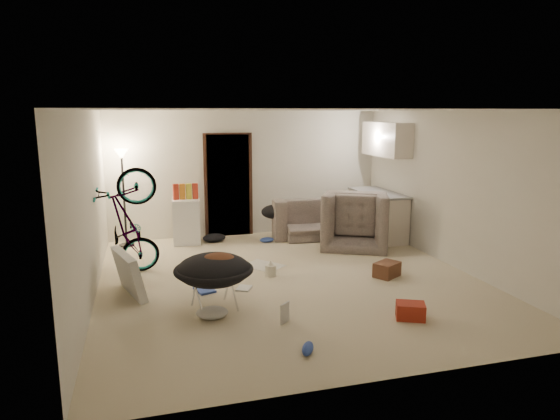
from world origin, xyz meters
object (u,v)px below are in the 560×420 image
object	(u,v)px
drink_case_a	(387,269)
armchair	(356,224)
saucer_chair	(214,277)
bicycle	(129,246)
sofa	(320,221)
mini_fridge	(186,221)
floor_lamp	(123,177)
kitchen_counter	(377,216)
drink_case_b	(410,311)
tv_box	(129,274)
juicer	(271,270)

from	to	relation	value
drink_case_a	armchair	bearing A→B (deg)	48.53
saucer_chair	drink_case_a	distance (m)	2.79
armchair	bicycle	size ratio (longest dim) A/B	0.69
sofa	mini_fridge	size ratio (longest dim) A/B	2.37
floor_lamp	saucer_chair	size ratio (longest dim) A/B	1.80
kitchen_counter	drink_case_b	xyz separation A→B (m)	(-1.42, -3.79, -0.34)
tv_box	saucer_chair	bearing A→B (deg)	-54.22
drink_case_b	kitchen_counter	bearing A→B (deg)	94.10
saucer_chair	tv_box	distance (m)	1.33
sofa	drink_case_a	size ratio (longest dim) A/B	5.21
floor_lamp	sofa	xyz separation A→B (m)	(3.79, -0.20, -1.01)
sofa	bicycle	size ratio (longest dim) A/B	1.19
floor_lamp	juicer	world-z (taller)	floor_lamp
drink_case_a	floor_lamp	bearing A→B (deg)	110.88
bicycle	saucer_chair	world-z (taller)	bicycle
tv_box	juicer	distance (m)	2.10
floor_lamp	drink_case_a	xyz separation A→B (m)	(3.87, -2.93, -1.20)
drink_case_b	juicer	world-z (taller)	juicer
mini_fridge	drink_case_b	world-z (taller)	mini_fridge
sofa	bicycle	world-z (taller)	bicycle
armchair	floor_lamp	bearing A→B (deg)	12.31
mini_fridge	kitchen_counter	bearing A→B (deg)	-4.78
mini_fridge	drink_case_b	size ratio (longest dim) A/B	2.51
kitchen_counter	mini_fridge	xyz separation A→B (m)	(-3.72, 0.55, -0.01)
drink_case_b	juicer	bearing A→B (deg)	146.20
mini_fridge	tv_box	size ratio (longest dim) A/B	0.92
bicycle	juicer	bearing A→B (deg)	-107.02
sofa	tv_box	xyz separation A→B (m)	(-3.69, -2.49, 0.01)
kitchen_counter	tv_box	size ratio (longest dim) A/B	1.63
armchair	juicer	bearing A→B (deg)	60.77
saucer_chair	juicer	size ratio (longest dim) A/B	4.06
bicycle	drink_case_b	world-z (taller)	bicycle
mini_fridge	juicer	distance (m)	2.58
saucer_chair	juicer	bearing A→B (deg)	46.26
kitchen_counter	mini_fridge	size ratio (longest dim) A/B	1.76
kitchen_counter	bicycle	distance (m)	4.86
bicycle	drink_case_a	distance (m)	3.96
kitchen_counter	armchair	world-z (taller)	kitchen_counter
bicycle	saucer_chair	distance (m)	2.01
tv_box	drink_case_b	bearing A→B (deg)	-44.92
mini_fridge	tv_box	bearing A→B (deg)	-107.65
mini_fridge	drink_case_b	xyz separation A→B (m)	(2.30, -4.34, -0.33)
mini_fridge	armchair	bearing A→B (deg)	-13.35
bicycle	armchair	bearing A→B (deg)	-79.33
kitchen_counter	sofa	bearing A→B (deg)	156.64
sofa	juicer	world-z (taller)	sofa
kitchen_counter	juicer	xyz separation A→B (m)	(-2.66, -1.78, -0.34)
bicycle	drink_case_b	distance (m)	4.26
armchair	mini_fridge	size ratio (longest dim) A/B	1.38
floor_lamp	juicer	xyz separation A→B (m)	(2.17, -2.43, -1.21)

